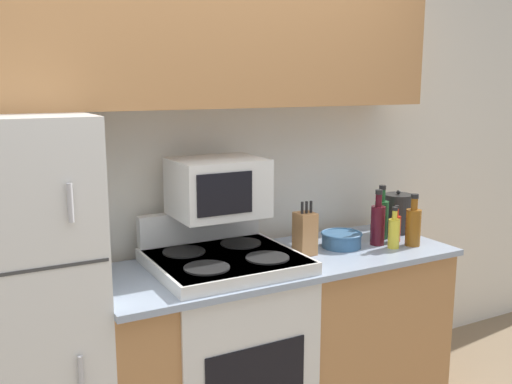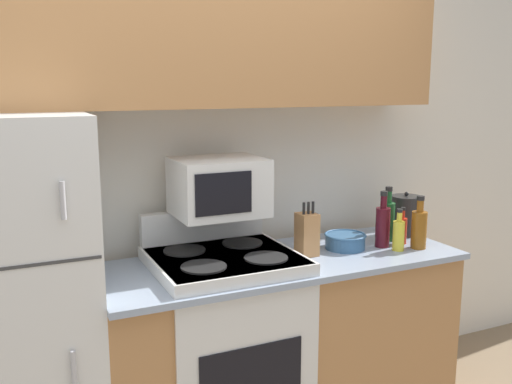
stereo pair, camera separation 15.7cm
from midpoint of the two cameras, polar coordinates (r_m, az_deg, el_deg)
wall_back at (r=2.99m, az=-9.40°, el=1.42°), size 8.00×0.05×2.55m
lower_cabinets at (r=3.03m, az=0.77°, el=-14.69°), size 1.82×0.66×0.90m
upper_cabinets at (r=2.76m, az=-8.43°, el=15.33°), size 2.58×0.36×0.67m
stove at (r=2.88m, az=-4.67°, el=-15.21°), size 0.68×0.64×1.12m
microwave at (r=2.76m, az=-5.49°, el=0.49°), size 0.43×0.35×0.28m
knife_block at (r=2.88m, az=3.37°, el=-4.14°), size 0.09×0.10×0.28m
bowl at (r=3.04m, az=7.08°, el=-4.72°), size 0.22×0.22×0.08m
bottle_hot_sauce at (r=3.20m, az=12.47°, el=-3.47°), size 0.05×0.05×0.20m
bottle_cooking_spray at (r=3.06m, az=12.20°, el=-3.94°), size 0.06×0.06×0.22m
bottle_wine_green at (r=3.23m, az=11.07°, el=-2.53°), size 0.08×0.08×0.30m
bottle_wine_red at (r=3.10m, az=10.67°, el=-3.10°), size 0.08×0.08×0.30m
bottle_whiskey at (r=3.12m, az=14.07°, el=-3.27°), size 0.08×0.08×0.28m
kettle at (r=3.39m, az=12.69°, el=-2.08°), size 0.17×0.17×0.25m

